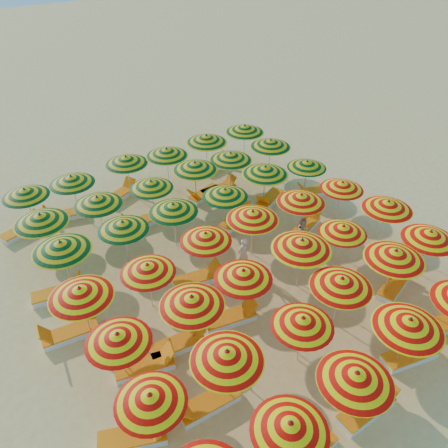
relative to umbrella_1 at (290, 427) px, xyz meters
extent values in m
plane|color=#E5BE65|center=(3.26, 6.60, -1.67)|extent=(120.00, 120.00, 0.00)
cylinder|color=silver|center=(0.00, 0.00, -0.78)|extent=(0.03, 0.03, 1.79)
cone|color=#E56700|center=(0.00, 0.00, 0.00)|extent=(2.36, 2.36, 0.34)
sphere|color=black|center=(0.00, 0.00, 0.20)|extent=(0.06, 0.06, 0.06)
cylinder|color=silver|center=(2.09, -0.03, -0.72)|extent=(0.04, 0.04, 1.90)
cone|color=#E56700|center=(2.09, -0.03, 0.10)|extent=(2.00, 2.00, 0.36)
sphere|color=black|center=(2.09, -0.03, 0.31)|extent=(0.06, 0.06, 0.06)
cylinder|color=silver|center=(4.50, 0.23, -0.70)|extent=(0.04, 0.04, 1.95)
cone|color=#E56700|center=(4.50, 0.23, 0.15)|extent=(2.15, 2.15, 0.37)
sphere|color=black|center=(4.50, 0.23, 0.36)|extent=(0.07, 0.07, 0.07)
cylinder|color=silver|center=(-2.17, 2.41, -0.79)|extent=(0.03, 0.03, 1.76)
cone|color=#E56700|center=(-2.17, 2.41, -0.03)|extent=(2.20, 2.20, 0.33)
sphere|color=black|center=(-2.17, 2.41, 0.16)|extent=(0.06, 0.06, 0.06)
cylinder|color=silver|center=(-0.09, 2.24, -0.70)|extent=(0.04, 0.04, 1.94)
cone|color=#E56700|center=(-0.09, 2.24, 0.14)|extent=(2.27, 2.27, 0.37)
sphere|color=black|center=(-0.09, 2.24, 0.35)|extent=(0.06, 0.06, 0.06)
cylinder|color=silver|center=(2.33, 2.04, -0.78)|extent=(0.03, 0.03, 1.78)
cone|color=#E56700|center=(2.33, 2.04, -0.02)|extent=(1.99, 1.99, 0.34)
sphere|color=black|center=(2.33, 2.04, 0.18)|extent=(0.06, 0.06, 0.06)
cylinder|color=silver|center=(4.25, 2.41, -0.71)|extent=(0.04, 0.04, 1.92)
cone|color=#E56700|center=(4.25, 2.41, 0.12)|extent=(2.47, 2.47, 0.37)
sphere|color=black|center=(4.25, 2.41, 0.33)|extent=(0.06, 0.06, 0.06)
cylinder|color=silver|center=(6.60, 2.27, -0.69)|extent=(0.04, 0.04, 1.96)
cone|color=#E56700|center=(6.60, 2.27, 0.16)|extent=(2.59, 2.59, 0.37)
sphere|color=black|center=(6.60, 2.27, 0.38)|extent=(0.07, 0.07, 0.07)
cylinder|color=silver|center=(8.54, 2.27, -0.73)|extent=(0.04, 0.04, 1.88)
cone|color=#E56700|center=(8.54, 2.27, 0.08)|extent=(1.95, 1.95, 0.36)
sphere|color=black|center=(8.54, 2.27, 0.29)|extent=(0.06, 0.06, 0.06)
cylinder|color=silver|center=(-2.06, 4.45, -0.77)|extent=(0.03, 0.03, 1.81)
cone|color=#E56700|center=(-2.06, 4.45, 0.02)|extent=(2.03, 2.03, 0.34)
sphere|color=black|center=(-2.06, 4.45, 0.21)|extent=(0.06, 0.06, 0.06)
cylinder|color=silver|center=(0.19, 4.36, -0.71)|extent=(0.04, 0.04, 1.93)
cone|color=#E56700|center=(0.19, 4.36, 0.13)|extent=(2.23, 2.23, 0.37)
sphere|color=black|center=(0.19, 4.36, 0.34)|extent=(0.06, 0.06, 0.06)
cylinder|color=silver|center=(2.12, 4.46, -0.75)|extent=(0.04, 0.04, 1.85)
cone|color=#E56700|center=(2.12, 4.46, 0.05)|extent=(2.42, 2.42, 0.35)
sphere|color=black|center=(2.12, 4.46, 0.26)|extent=(0.06, 0.06, 0.06)
cylinder|color=silver|center=(4.46, 4.35, -0.66)|extent=(0.04, 0.04, 2.03)
cone|color=#E56700|center=(4.46, 4.35, 0.22)|extent=(2.31, 2.31, 0.39)
sphere|color=black|center=(4.46, 4.35, 0.44)|extent=(0.07, 0.07, 0.07)
cylinder|color=silver|center=(6.52, 4.36, -0.81)|extent=(0.03, 0.03, 1.73)
cone|color=#E56700|center=(6.52, 4.36, -0.05)|extent=(2.19, 2.19, 0.33)
sphere|color=black|center=(6.52, 4.36, 0.14)|extent=(0.06, 0.06, 0.06)
cylinder|color=silver|center=(8.88, 4.30, -0.71)|extent=(0.04, 0.04, 1.92)
cone|color=#E56700|center=(8.88, 4.30, 0.12)|extent=(2.49, 2.49, 0.36)
sphere|color=black|center=(8.88, 4.30, 0.33)|extent=(0.06, 0.06, 0.06)
cylinder|color=silver|center=(-2.29, 6.53, -0.70)|extent=(0.04, 0.04, 1.94)
cone|color=#E56700|center=(-2.29, 6.53, 0.13)|extent=(2.36, 2.36, 0.37)
sphere|color=black|center=(-2.29, 6.53, 0.35)|extent=(0.06, 0.06, 0.06)
cylinder|color=silver|center=(-0.14, 6.48, -0.78)|extent=(0.03, 0.03, 1.79)
cone|color=#E56700|center=(-0.14, 6.48, -0.01)|extent=(2.36, 2.36, 0.34)
sphere|color=black|center=(-0.14, 6.48, 0.19)|extent=(0.06, 0.06, 0.06)
cylinder|color=silver|center=(2.23, 6.74, -0.76)|extent=(0.03, 0.03, 1.83)
cone|color=#E56700|center=(2.23, 6.74, 0.03)|extent=(2.36, 2.36, 0.35)
sphere|color=black|center=(2.23, 6.74, 0.23)|extent=(0.06, 0.06, 0.06)
cylinder|color=silver|center=(4.26, 6.70, -0.70)|extent=(0.04, 0.04, 1.95)
cone|color=#E56700|center=(4.26, 6.70, 0.14)|extent=(2.27, 2.27, 0.37)
sphere|color=black|center=(4.26, 6.70, 0.36)|extent=(0.06, 0.06, 0.06)
cylinder|color=silver|center=(6.54, 6.55, -0.72)|extent=(0.04, 0.04, 1.91)
cone|color=#E56700|center=(6.54, 6.55, 0.11)|extent=(2.36, 2.36, 0.36)
sphere|color=black|center=(6.54, 6.55, 0.32)|extent=(0.06, 0.06, 0.06)
cylinder|color=silver|center=(8.72, 6.41, -0.78)|extent=(0.03, 0.03, 1.79)
cone|color=#E56700|center=(8.72, 6.41, 0.00)|extent=(2.23, 2.23, 0.34)
sphere|color=black|center=(8.72, 6.41, 0.19)|extent=(0.06, 0.06, 0.06)
cylinder|color=silver|center=(-2.05, 8.92, -0.68)|extent=(0.04, 0.04, 1.98)
cone|color=#666006|center=(-2.05, 8.92, 0.17)|extent=(2.06, 2.06, 0.38)
sphere|color=black|center=(-2.05, 8.92, 0.39)|extent=(0.07, 0.07, 0.07)
cylinder|color=silver|center=(0.17, 8.99, -0.75)|extent=(0.04, 0.04, 1.84)
cone|color=#666006|center=(0.17, 8.99, 0.04)|extent=(1.90, 1.90, 0.35)
sphere|color=black|center=(0.17, 8.99, 0.24)|extent=(0.06, 0.06, 0.06)
cylinder|color=silver|center=(2.18, 8.87, -0.73)|extent=(0.04, 0.04, 1.89)
cone|color=#666006|center=(2.18, 8.87, 0.09)|extent=(1.97, 1.97, 0.36)
sphere|color=black|center=(2.18, 8.87, 0.30)|extent=(0.06, 0.06, 0.06)
cylinder|color=silver|center=(4.44, 8.68, -0.75)|extent=(0.03, 0.03, 1.84)
cone|color=#666006|center=(4.44, 8.68, 0.04)|extent=(2.07, 2.07, 0.35)
sphere|color=black|center=(4.44, 8.68, 0.24)|extent=(0.06, 0.06, 0.06)
cylinder|color=silver|center=(6.72, 8.94, -0.67)|extent=(0.04, 0.04, 2.01)
cone|color=#666006|center=(6.72, 8.94, 0.20)|extent=(2.65, 2.65, 0.38)
sphere|color=black|center=(6.72, 8.94, 0.42)|extent=(0.07, 0.07, 0.07)
cylinder|color=silver|center=(8.87, 8.61, -0.79)|extent=(0.03, 0.03, 1.76)
cone|color=#666006|center=(8.87, 8.61, -0.03)|extent=(1.94, 1.94, 0.34)
sphere|color=black|center=(8.87, 8.61, 0.16)|extent=(0.06, 0.06, 0.06)
cylinder|color=silver|center=(-2.12, 10.93, -0.68)|extent=(0.04, 0.04, 1.98)
cone|color=#666006|center=(-2.12, 10.93, 0.17)|extent=(2.63, 2.63, 0.38)
sphere|color=black|center=(-2.12, 10.93, 0.39)|extent=(0.07, 0.07, 0.07)
cylinder|color=silver|center=(0.05, 11.00, -0.73)|extent=(0.04, 0.04, 1.88)
cone|color=#666006|center=(0.05, 11.00, 0.09)|extent=(2.23, 2.23, 0.36)
sphere|color=black|center=(0.05, 11.00, 0.29)|extent=(0.06, 0.06, 0.06)
cylinder|color=silver|center=(2.36, 11.00, -0.77)|extent=(0.03, 0.03, 1.80)
cone|color=#666006|center=(2.36, 11.00, 0.01)|extent=(1.94, 1.94, 0.34)
sphere|color=black|center=(2.36, 11.00, 0.21)|extent=(0.06, 0.06, 0.06)
cylinder|color=silver|center=(4.53, 11.06, -0.69)|extent=(0.04, 0.04, 1.97)
cone|color=#666006|center=(4.53, 11.06, 0.17)|extent=(2.46, 2.46, 0.38)
sphere|color=black|center=(4.53, 11.06, 0.38)|extent=(0.07, 0.07, 0.07)
cylinder|color=silver|center=(6.35, 10.93, -0.70)|extent=(0.04, 0.04, 1.94)
cone|color=#666006|center=(6.35, 10.93, 0.14)|extent=(2.58, 2.58, 0.37)
sphere|color=black|center=(6.35, 10.93, 0.35)|extent=(0.06, 0.06, 0.06)
cylinder|color=silver|center=(8.69, 10.91, -0.70)|extent=(0.04, 0.04, 1.95)
cone|color=#666006|center=(8.69, 10.91, 0.15)|extent=(2.45, 2.45, 0.37)
sphere|color=black|center=(8.69, 10.91, 0.37)|extent=(0.07, 0.07, 0.07)
cylinder|color=silver|center=(-2.05, 13.30, -0.75)|extent=(0.03, 0.03, 1.84)
cone|color=#666006|center=(-2.05, 13.30, 0.04)|extent=(2.31, 2.31, 0.35)
sphere|color=black|center=(-2.05, 13.30, 0.24)|extent=(0.06, 0.06, 0.06)
cylinder|color=silver|center=(-0.21, 13.16, -0.73)|extent=(0.04, 0.04, 1.88)
cone|color=#666006|center=(-0.21, 13.16, 0.08)|extent=(2.05, 2.05, 0.36)
sphere|color=black|center=(-0.21, 13.16, 0.28)|extent=(0.06, 0.06, 0.06)
cylinder|color=silver|center=(2.36, 13.35, -0.70)|extent=(0.04, 0.04, 1.94)
cone|color=#666006|center=(2.36, 13.35, 0.13)|extent=(2.32, 2.32, 0.37)
sphere|color=black|center=(2.36, 13.35, 0.35)|extent=(0.06, 0.06, 0.06)
cylinder|color=silver|center=(4.19, 12.95, -0.69)|extent=(0.04, 0.04, 1.96)
cone|color=#666006|center=(4.19, 12.95, 0.16)|extent=(2.55, 2.55, 0.37)
sphere|color=black|center=(4.19, 12.95, 0.37)|extent=(0.07, 0.07, 0.07)
cylinder|color=silver|center=(6.40, 12.99, -0.66)|extent=(0.04, 0.04, 2.02)
cone|color=#666006|center=(6.40, 12.99, 0.22)|extent=(2.17, 2.17, 0.39)
sphere|color=black|center=(6.40, 12.99, 0.44)|extent=(0.07, 0.07, 0.07)
cylinder|color=silver|center=(8.69, 12.93, -0.68)|extent=(0.04, 0.04, 1.98)
cone|color=#666006|center=(8.69, 12.93, 0.18)|extent=(2.55, 2.55, 0.38)
sphere|color=black|center=(8.69, 12.93, 0.39)|extent=(0.07, 0.07, 0.07)
cube|color=white|center=(2.64, -0.26, -1.57)|extent=(1.72, 0.63, 0.20)
cube|color=orange|center=(2.64, -0.26, -1.44)|extent=(1.72, 0.63, 0.06)
cube|color=orange|center=(3.34, -0.28, -1.22)|extent=(0.38, 0.59, 0.48)
cube|color=white|center=(5.05, 0.13, -1.57)|extent=(1.79, 0.99, 0.20)
cube|color=orange|center=(5.05, 0.13, -1.44)|extent=(1.79, 0.99, 0.06)
cube|color=orange|center=(5.73, -0.04, -1.22)|extent=(0.50, 0.65, 0.48)
cube|color=white|center=(-2.72, 2.63, -1.57)|extent=(1.79, 1.21, 0.20)
cube|color=orange|center=(-2.72, 2.63, -1.44)|extent=(1.79, 1.21, 0.06)
cube|color=orange|center=(-2.08, 2.35, -1.22)|extent=(0.56, 0.68, 0.48)
cube|color=white|center=(-0.64, 2.29, -1.57)|extent=(1.74, 0.71, 0.20)
cube|color=orange|center=(-0.64, 2.29, -1.44)|extent=(1.74, 0.71, 0.06)
cube|color=orange|center=(-1.34, 2.35, -1.22)|extent=(0.41, 0.61, 0.48)
cube|color=white|center=(7.15, 2.27, -1.57)|extent=(1.79, 1.02, 0.20)
cube|color=orange|center=(7.15, 2.27, -1.44)|extent=(1.79, 1.02, 0.06)
cube|color=orange|center=(7.83, 2.46, -1.22)|extent=(0.51, 0.66, 0.48)
cube|color=white|center=(-1.51, 4.35, -1.57)|extent=(1.79, 1.02, 0.20)
cube|color=orange|center=(-1.51, 4.35, -1.44)|extent=(1.79, 1.02, 0.06)
cube|color=orange|center=(-0.84, 4.16, -1.22)|extent=(0.51, 0.66, 0.48)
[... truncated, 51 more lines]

